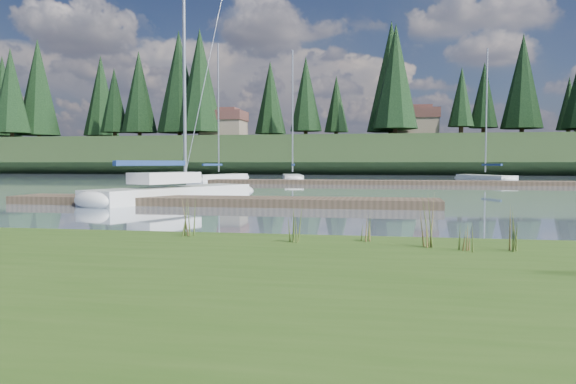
# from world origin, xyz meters

# --- Properties ---
(ground) EXTENTS (200.00, 200.00, 0.00)m
(ground) POSITION_xyz_m (0.00, 30.00, 0.00)
(ground) COLOR gray
(ground) RESTS_ON ground
(bank) EXTENTS (60.00, 9.00, 0.35)m
(bank) POSITION_xyz_m (0.00, -6.00, 0.17)
(bank) COLOR #304D17
(bank) RESTS_ON ground
(ridge) EXTENTS (200.00, 20.00, 5.00)m
(ridge) POSITION_xyz_m (0.00, 73.00, 2.50)
(ridge) COLOR #203218
(ridge) RESTS_ON ground
(sailboat_main) EXTENTS (5.13, 9.17, 13.15)m
(sailboat_main) POSITION_xyz_m (-6.30, 11.64, 0.42)
(sailboat_main) COLOR white
(sailboat_main) RESTS_ON ground
(dock_near) EXTENTS (16.00, 2.00, 0.30)m
(dock_near) POSITION_xyz_m (-4.00, 9.00, 0.15)
(dock_near) COLOR #4C3D2C
(dock_near) RESTS_ON ground
(dock_far) EXTENTS (26.00, 2.20, 0.30)m
(dock_far) POSITION_xyz_m (2.00, 30.00, 0.15)
(dock_far) COLOR #4C3D2C
(dock_far) RESTS_ON ground
(sailboat_bg_0) EXTENTS (3.69, 8.26, 11.76)m
(sailboat_bg_0) POSITION_xyz_m (-11.93, 36.00, 0.32)
(sailboat_bg_0) COLOR white
(sailboat_bg_0) RESTS_ON ground
(sailboat_bg_1) EXTENTS (2.95, 7.44, 10.97)m
(sailboat_bg_1) POSITION_xyz_m (-5.82, 35.80, 0.33)
(sailboat_bg_1) COLOR white
(sailboat_bg_1) RESTS_ON ground
(sailboat_bg_3) EXTENTS (4.32, 7.29, 10.86)m
(sailboat_bg_3) POSITION_xyz_m (9.65, 37.32, 0.33)
(sailboat_bg_3) COLOR white
(sailboat_bg_3) RESTS_ON ground
(weed_0) EXTENTS (0.17, 0.14, 0.61)m
(weed_0) POSITION_xyz_m (0.78, -2.43, 0.61)
(weed_0) COLOR #475B23
(weed_0) RESTS_ON bank
(weed_1) EXTENTS (0.17, 0.14, 0.49)m
(weed_1) POSITION_xyz_m (1.81, -2.16, 0.56)
(weed_1) COLOR #475B23
(weed_1) RESTS_ON bank
(weed_2) EXTENTS (0.17, 0.14, 0.77)m
(weed_2) POSITION_xyz_m (2.75, -2.61, 0.67)
(weed_2) COLOR #475B23
(weed_2) RESTS_ON bank
(weed_3) EXTENTS (0.17, 0.14, 0.65)m
(weed_3) POSITION_xyz_m (-1.03, -2.08, 0.62)
(weed_3) COLOR #475B23
(weed_3) RESTS_ON bank
(weed_4) EXTENTS (0.17, 0.14, 0.37)m
(weed_4) POSITION_xyz_m (3.24, -2.88, 0.51)
(weed_4) COLOR #475B23
(weed_4) RESTS_ON bank
(weed_5) EXTENTS (0.17, 0.14, 0.67)m
(weed_5) POSITION_xyz_m (3.85, -2.78, 0.63)
(weed_5) COLOR #475B23
(weed_5) RESTS_ON bank
(mud_lip) EXTENTS (60.00, 0.50, 0.14)m
(mud_lip) POSITION_xyz_m (0.00, -1.60, 0.07)
(mud_lip) COLOR #33281C
(mud_lip) RESTS_ON ground
(conifer_0) EXTENTS (5.72, 5.72, 14.15)m
(conifer_0) POSITION_xyz_m (-55.00, 67.00, 12.64)
(conifer_0) COLOR #382619
(conifer_0) RESTS_ON ridge
(conifer_1) EXTENTS (4.40, 4.40, 11.30)m
(conifer_1) POSITION_xyz_m (-40.00, 71.00, 11.28)
(conifer_1) COLOR #382619
(conifer_1) RESTS_ON ridge
(conifer_2) EXTENTS (6.60, 6.60, 16.05)m
(conifer_2) POSITION_xyz_m (-25.00, 68.00, 13.54)
(conifer_2) COLOR #382619
(conifer_2) RESTS_ON ridge
(conifer_3) EXTENTS (4.84, 4.84, 12.25)m
(conifer_3) POSITION_xyz_m (-10.00, 72.00, 11.74)
(conifer_3) COLOR #382619
(conifer_3) RESTS_ON ridge
(conifer_4) EXTENTS (6.16, 6.16, 15.10)m
(conifer_4) POSITION_xyz_m (3.00, 66.00, 13.09)
(conifer_4) COLOR #382619
(conifer_4) RESTS_ON ridge
(conifer_5) EXTENTS (3.96, 3.96, 10.35)m
(conifer_5) POSITION_xyz_m (15.00, 70.00, 10.83)
(conifer_5) COLOR #382619
(conifer_5) RESTS_ON ridge
(house_0) EXTENTS (6.30, 5.30, 4.65)m
(house_0) POSITION_xyz_m (-22.00, 70.00, 7.31)
(house_0) COLOR gray
(house_0) RESTS_ON ridge
(house_1) EXTENTS (6.30, 5.30, 4.65)m
(house_1) POSITION_xyz_m (6.00, 71.00, 7.31)
(house_1) COLOR gray
(house_1) RESTS_ON ridge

